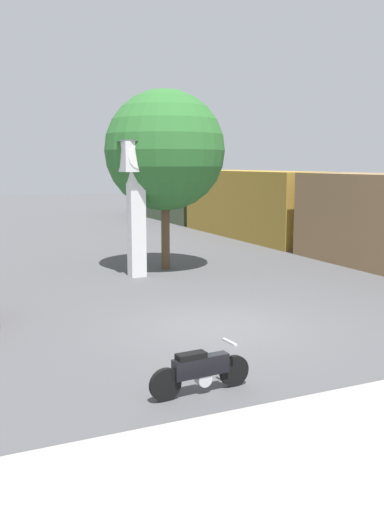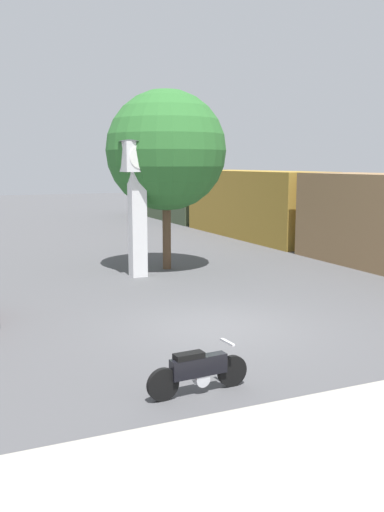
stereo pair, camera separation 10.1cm
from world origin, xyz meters
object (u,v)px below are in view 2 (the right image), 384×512
at_px(freight_train, 254,204).
at_px(motorcycle, 198,371).
at_px(street_tree, 166,151).
at_px(clock_tower, 137,184).

bearing_deg(freight_train, motorcycle, -122.57).
xyz_separation_m(freight_train, street_tree, (-7.56, -6.81, 2.52)).
relative_size(clock_tower, freight_train, 0.14).
bearing_deg(motorcycle, freight_train, 53.49).
height_order(clock_tower, freight_train, clock_tower).
height_order(clock_tower, street_tree, street_tree).
xyz_separation_m(motorcycle, street_tree, (3.67, 10.78, 3.83)).
xyz_separation_m(motorcycle, freight_train, (11.23, 17.59, 1.31)).
bearing_deg(clock_tower, motorcycle, -102.98).
distance_m(clock_tower, freight_train, 11.89).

